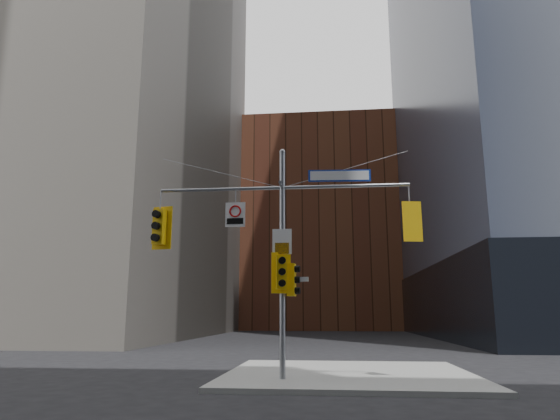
% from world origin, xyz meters
% --- Properties ---
extents(ground, '(160.00, 160.00, 0.00)m').
position_xyz_m(ground, '(0.00, 0.00, 0.00)').
color(ground, black).
rests_on(ground, ground).
extents(sidewalk_corner, '(8.00, 8.00, 0.15)m').
position_xyz_m(sidewalk_corner, '(2.00, 4.00, 0.07)').
color(sidewalk_corner, gray).
rests_on(sidewalk_corner, ground).
extents(brick_midrise, '(26.00, 20.00, 28.00)m').
position_xyz_m(brick_midrise, '(0.00, 58.00, 14.00)').
color(brick_midrise, brown).
rests_on(brick_midrise, ground).
extents(signal_assembly, '(8.00, 0.80, 7.30)m').
position_xyz_m(signal_assembly, '(0.00, 1.99, 4.42)').
color(signal_assembly, gray).
rests_on(signal_assembly, ground).
extents(traffic_light_west_arm, '(0.67, 0.59, 1.42)m').
position_xyz_m(traffic_light_west_arm, '(-4.01, 2.01, 4.80)').
color(traffic_light_west_arm, yellow).
rests_on(traffic_light_west_arm, ground).
extents(traffic_light_east_arm, '(0.59, 0.52, 1.24)m').
position_xyz_m(traffic_light_east_arm, '(3.96, 1.99, 4.80)').
color(traffic_light_east_arm, yellow).
rests_on(traffic_light_east_arm, ground).
extents(traffic_light_pole_side, '(0.41, 0.35, 0.99)m').
position_xyz_m(traffic_light_pole_side, '(0.32, 1.99, 3.07)').
color(traffic_light_pole_side, yellow).
rests_on(traffic_light_pole_side, ground).
extents(traffic_light_pole_front, '(0.60, 0.53, 1.26)m').
position_xyz_m(traffic_light_pole_front, '(-0.00, 1.73, 3.28)').
color(traffic_light_pole_front, yellow).
rests_on(traffic_light_pole_front, ground).
extents(street_sign_blade, '(1.98, 0.17, 0.39)m').
position_xyz_m(street_sign_blade, '(1.83, 2.00, 6.35)').
color(street_sign_blade, '#102E9B').
rests_on(street_sign_blade, ground).
extents(regulatory_sign_arm, '(0.64, 0.08, 0.80)m').
position_xyz_m(regulatory_sign_arm, '(-1.51, 1.97, 5.18)').
color(regulatory_sign_arm, silver).
rests_on(regulatory_sign_arm, ground).
extents(regulatory_sign_pole, '(0.60, 0.04, 0.79)m').
position_xyz_m(regulatory_sign_pole, '(0.00, 1.88, 4.23)').
color(regulatory_sign_pole, silver).
rests_on(regulatory_sign_pole, ground).
extents(street_blade_ew, '(0.72, 0.13, 0.14)m').
position_xyz_m(street_blade_ew, '(0.45, 2.00, 3.08)').
color(street_blade_ew, silver).
rests_on(street_blade_ew, ground).
extents(street_blade_ns, '(0.10, 0.70, 0.14)m').
position_xyz_m(street_blade_ns, '(0.00, 2.45, 2.84)').
color(street_blade_ns, '#145926').
rests_on(street_blade_ns, ground).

